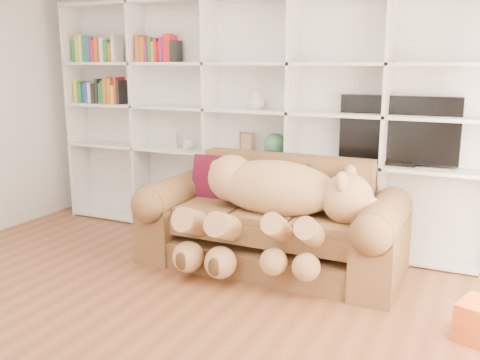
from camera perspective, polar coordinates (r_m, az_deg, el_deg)
The scene contains 13 objects.
floor at distance 3.76m, azimuth -14.22°, elevation -15.98°, with size 5.00×5.00×0.00m, color brown.
wall_back at distance 5.47m, azimuth 1.92°, elevation 8.11°, with size 5.00×0.02×2.70m, color white.
bookshelf at distance 5.45m, azimuth -1.00°, elevation 7.63°, with size 4.43×0.35×2.40m.
sofa at distance 4.71m, azimuth 3.43°, elevation -4.97°, with size 2.24×0.97×0.94m.
teddy_bear at distance 4.44m, azimuth 3.41°, elevation -2.19°, with size 1.58×0.89×0.92m.
throw_pillow at distance 5.02m, azimuth -2.59°, elevation 0.14°, with size 0.43×0.14×0.43m, color #530E1E.
tv at distance 4.96m, azimuth 16.55°, elevation 5.03°, with size 1.04×0.18×0.62m.
picture_frame at distance 5.35m, azimuth 0.70°, elevation 4.02°, with size 0.17×0.03×0.21m, color brown.
green_vase at distance 5.23m, azimuth 3.76°, elevation 3.78°, with size 0.22×0.22×0.22m, color #326140.
figurine_tall at distance 5.76m, azimuth -7.08°, elevation 4.23°, with size 0.08×0.08×0.17m, color beige.
figurine_short at distance 5.69m, azimuth -5.81°, elevation 3.93°, with size 0.07×0.07×0.13m, color beige.
snow_globe at distance 5.67m, azimuth -5.40°, elevation 3.86°, with size 0.11×0.11×0.11m, color silver.
shelf_vase at distance 5.27m, azimuth 1.63°, elevation 8.64°, with size 0.19×0.19×0.20m, color beige.
Camera 1 is at (2.17, -2.51, 1.77)m, focal length 40.00 mm.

